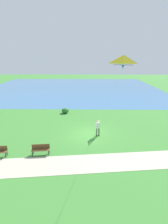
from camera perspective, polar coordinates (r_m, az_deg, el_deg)
ground_plane at (r=17.91m, az=1.81°, el=-7.69°), size 120.00×120.00×0.00m
lake_water at (r=43.63m, az=-4.00°, el=8.15°), size 36.00×44.00×0.01m
walkway_path at (r=13.52m, az=-6.78°, el=-17.46°), size 5.74×32.08×0.02m
person_kite_flyer at (r=17.27m, az=4.81°, el=-4.96°), size 0.63×0.51×1.83m
flying_kite at (r=11.23m, az=13.28°, el=16.14°), size 4.89×1.75×6.20m
park_bench_near_walkway at (r=14.85m, az=-14.61°, el=-12.05°), size 0.59×1.54×0.88m
lakeside_shrub at (r=24.46m, az=-6.44°, el=0.51°), size 0.98×1.03×0.75m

